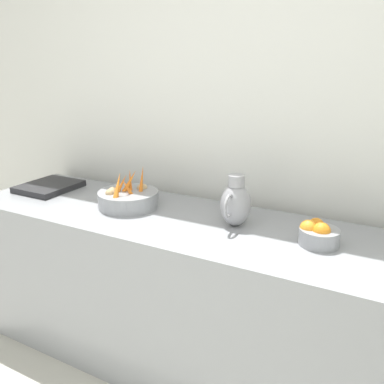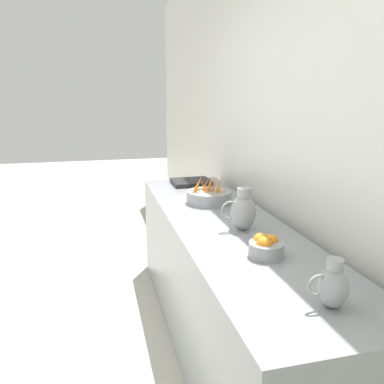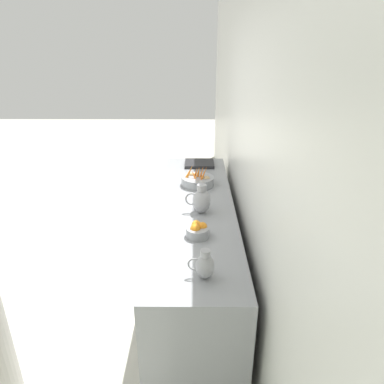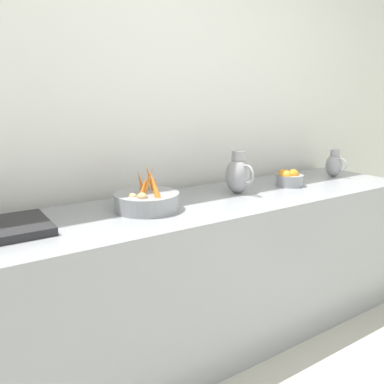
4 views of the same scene
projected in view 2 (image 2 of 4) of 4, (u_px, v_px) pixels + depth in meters
The scene contains 7 objects.
tile_wall_left at pixel (346, 125), 1.93m from camera, with size 0.10×9.43×3.00m, color silver.
prep_counter at pixel (224, 284), 2.55m from camera, with size 0.68×2.66×0.87m, color gray.
vegetable_colander at pixel (209, 196), 2.86m from camera, with size 0.33×0.33×0.22m.
orange_bowl at pixel (266, 247), 1.91m from camera, with size 0.17×0.17×0.11m.
metal_pitcher_tall at pixel (243, 211), 2.27m from camera, with size 0.21×0.15×0.25m.
metal_pitcher_short at pixel (333, 286), 1.44m from camera, with size 0.16×0.12×0.19m.
counter_sink_basin at pixel (191, 182), 3.47m from camera, with size 0.34×0.30×0.04m, color #232326.
Camera 2 is at (-0.73, 2.05, 1.64)m, focal length 36.27 mm.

